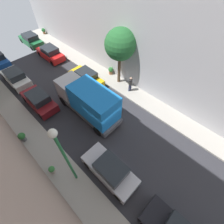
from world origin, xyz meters
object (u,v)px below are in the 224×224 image
at_px(potted_plant_4, 44,31).
at_px(potted_plant_5, 22,137).
at_px(parked_car_left_4, 16,78).
at_px(parked_car_left_2, 110,170).
at_px(parked_car_left_3, 39,100).
at_px(potted_plant_3, 111,70).
at_px(street_tree_1, 120,45).
at_px(parked_car_right_0, 86,78).
at_px(pedestrian, 130,84).
at_px(potted_plant_0, 52,170).
at_px(lamp_post, 63,153).
at_px(parked_car_right_1, 50,53).
at_px(parked_car_right_2, 31,40).
at_px(delivery_truck, 88,101).

xyz_separation_m(potted_plant_4, potted_plant_5, (-11.37, -15.92, 0.02)).
bearing_deg(parked_car_left_4, potted_plant_4, 44.95).
distance_m(parked_car_left_2, potted_plant_5, 7.67).
bearing_deg(parked_car_left_3, potted_plant_3, -10.42).
relative_size(parked_car_left_4, street_tree_1, 0.72).
height_order(parked_car_right_0, pedestrian, pedestrian).
xyz_separation_m(potted_plant_3, potted_plant_4, (-0.01, 14.87, 0.00)).
bearing_deg(street_tree_1, potted_plant_0, -162.14).
xyz_separation_m(street_tree_1, potted_plant_0, (-10.81, -3.48, -3.88)).
bearing_deg(lamp_post, pedestrian, 17.94).
xyz_separation_m(potted_plant_5, lamp_post, (1.14, -5.53, 3.47)).
xyz_separation_m(parked_car_right_1, lamp_post, (-7.30, -14.75, 3.41)).
xyz_separation_m(parked_car_right_2, potted_plant_0, (-8.22, -18.37, -0.14)).
height_order(parked_car_right_2, delivery_truck, delivery_truck).
bearing_deg(parked_car_left_3, parked_car_right_0, -6.57).
bearing_deg(potted_plant_3, potted_plant_0, -155.47).
bearing_deg(lamp_post, street_tree_1, 26.73).
height_order(potted_plant_0, potted_plant_3, potted_plant_3).
height_order(street_tree_1, potted_plant_4, street_tree_1).
bearing_deg(parked_car_right_0, parked_car_left_4, 133.81).
distance_m(parked_car_right_1, potted_plant_3, 8.68).
xyz_separation_m(parked_car_left_2, lamp_post, (-1.90, 1.51, 3.41)).
relative_size(delivery_truck, potted_plant_3, 7.51).
bearing_deg(street_tree_1, lamp_post, -153.27).
height_order(parked_car_left_3, delivery_truck, delivery_truck).
xyz_separation_m(parked_car_left_3, street_tree_1, (7.99, -3.14, 3.74)).
xyz_separation_m(parked_car_right_2, pedestrian, (2.30, -16.76, 0.35)).
bearing_deg(parked_car_left_3, potted_plant_4, 57.97).
distance_m(pedestrian, street_tree_1, 3.88).
bearing_deg(parked_car_right_2, parked_car_left_2, -104.17).
xyz_separation_m(pedestrian, lamp_post, (-9.60, -3.11, 3.05)).
bearing_deg(lamp_post, parked_car_left_2, -38.47).
bearing_deg(potted_plant_3, lamp_post, -147.25).
xyz_separation_m(parked_car_right_2, potted_plant_3, (2.94, -13.28, -0.09)).
distance_m(parked_car_right_2, potted_plant_4, 3.34).
bearing_deg(potted_plant_4, lamp_post, -115.51).
height_order(parked_car_left_4, delivery_truck, delivery_truck).
xyz_separation_m(potted_plant_0, potted_plant_3, (11.16, 5.09, 0.05)).
bearing_deg(potted_plant_5, potted_plant_3, 5.30).
bearing_deg(parked_car_right_1, potted_plant_5, -132.46).
height_order(parked_car_right_2, lamp_post, lamp_post).
height_order(parked_car_left_3, parked_car_right_0, same).
xyz_separation_m(delivery_truck, potted_plant_4, (5.64, 17.66, -1.16)).
xyz_separation_m(parked_car_right_1, potted_plant_5, (-8.44, -9.22, -0.07)).
relative_size(delivery_truck, pedestrian, 3.84).
distance_m(parked_car_left_2, pedestrian, 8.98).
distance_m(parked_car_left_4, parked_car_right_1, 5.64).
relative_size(potted_plant_0, potted_plant_5, 0.87).
xyz_separation_m(potted_plant_0, potted_plant_5, (-0.22, 4.04, 0.07)).
relative_size(parked_car_left_2, parked_car_left_4, 1.00).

